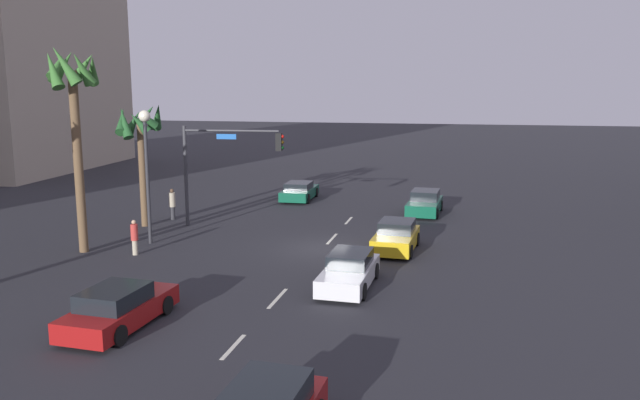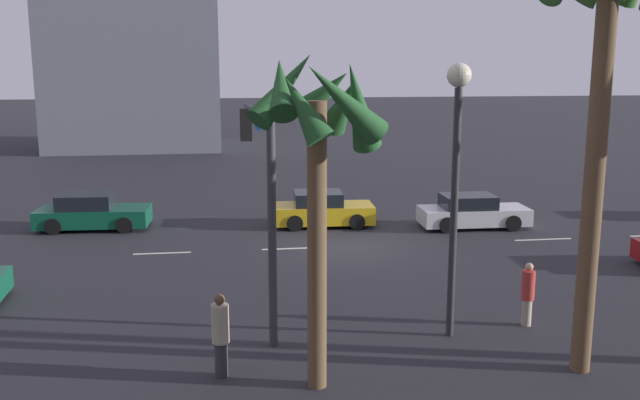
% 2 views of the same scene
% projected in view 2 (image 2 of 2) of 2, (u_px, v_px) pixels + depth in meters
% --- Properties ---
extents(ground_plane, '(220.00, 220.00, 0.00)m').
position_uv_depth(ground_plane, '(348.00, 247.00, 25.17)').
color(ground_plane, '#28282D').
extents(lane_stripe_2, '(2.23, 0.14, 0.01)m').
position_uv_depth(lane_stripe_2, '(543.00, 239.00, 26.17)').
color(lane_stripe_2, silver).
rests_on(lane_stripe_2, ground_plane).
extents(lane_stripe_3, '(2.28, 0.14, 0.01)m').
position_uv_depth(lane_stripe_3, '(294.00, 248.00, 24.91)').
color(lane_stripe_3, silver).
rests_on(lane_stripe_3, ground_plane).
extents(lane_stripe_4, '(1.99, 0.14, 0.01)m').
position_uv_depth(lane_stripe_4, '(162.00, 253.00, 24.28)').
color(lane_stripe_4, silver).
rests_on(lane_stripe_4, ground_plane).
extents(car_2, '(4.37, 1.89, 1.34)m').
position_uv_depth(car_2, '(472.00, 212.00, 28.01)').
color(car_2, silver).
rests_on(car_2, ground_plane).
extents(car_4, '(4.44, 2.09, 1.43)m').
position_uv_depth(car_4, '(92.00, 213.00, 27.77)').
color(car_4, '#0F5138').
rests_on(car_4, ground_plane).
extents(car_5, '(4.06, 2.03, 1.41)m').
position_uv_depth(car_5, '(323.00, 210.00, 28.32)').
color(car_5, gold).
rests_on(car_5, ground_plane).
extents(traffic_signal, '(0.65, 5.66, 5.56)m').
position_uv_depth(traffic_signal, '(260.00, 171.00, 17.60)').
color(traffic_signal, '#38383D').
rests_on(traffic_signal, ground_plane).
extents(streetlamp, '(0.56, 0.56, 6.54)m').
position_uv_depth(streetlamp, '(456.00, 150.00, 16.10)').
color(streetlamp, '#2D2D33').
rests_on(streetlamp, ground_plane).
extents(pedestrian_0, '(0.45, 0.45, 1.82)m').
position_uv_depth(pedestrian_0, '(221.00, 334.00, 14.58)').
color(pedestrian_0, '#333338').
rests_on(pedestrian_0, ground_plane).
extents(pedestrian_1, '(0.43, 0.43, 1.64)m').
position_uv_depth(pedestrian_1, '(528.00, 293.00, 17.47)').
color(pedestrian_1, '#B2A58C').
rests_on(pedestrian_1, ground_plane).
extents(palm_tree_0, '(2.71, 2.77, 9.48)m').
position_uv_depth(palm_tree_0, '(608.00, 27.00, 13.69)').
color(palm_tree_0, brown).
rests_on(palm_tree_0, ground_plane).
extents(palm_tree_2, '(2.74, 2.99, 6.92)m').
position_uv_depth(palm_tree_2, '(319.00, 130.00, 13.25)').
color(palm_tree_2, brown).
rests_on(palm_tree_2, ground_plane).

